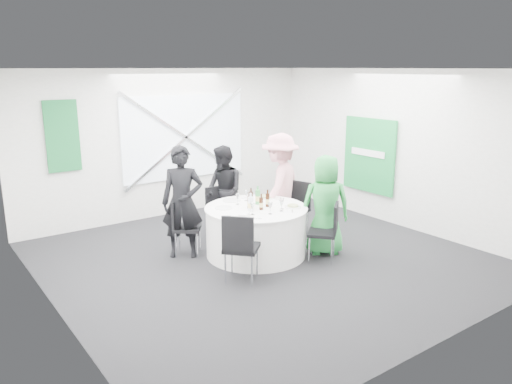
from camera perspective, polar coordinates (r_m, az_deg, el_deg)
floor at (r=7.64m, az=0.89°, el=-7.59°), size 6.00×6.00×0.00m
ceiling at (r=7.09m, az=0.98°, el=13.91°), size 6.00×6.00×0.00m
wall_back at (r=9.76m, az=-9.77°, el=5.52°), size 6.00×0.00×6.00m
wall_front at (r=5.23m, az=21.14°, el=-2.66°), size 6.00×0.00×6.00m
wall_left at (r=5.98m, az=-22.70°, el=-0.79°), size 0.00×6.00×6.00m
wall_right at (r=9.33m, az=15.87°, el=4.79°), size 0.00×6.00×6.00m
window_panel at (r=9.85m, az=-8.12°, el=6.25°), size 2.60×0.03×1.60m
window_brace_a at (r=9.82m, az=-8.01°, el=6.22°), size 2.63×0.05×1.84m
window_brace_b at (r=9.82m, az=-8.01°, el=6.22°), size 2.63×0.05×1.84m
green_banner at (r=8.98m, az=-21.25°, el=5.97°), size 0.55×0.04×1.20m
green_sign at (r=9.69m, az=12.79°, el=4.12°), size 0.05×1.20×1.40m
banquet_table at (r=7.66m, az=-0.00°, el=-4.50°), size 1.56×1.56×0.76m
chair_back at (r=8.53m, az=-4.34°, el=-1.80°), size 0.39×0.40×0.84m
chair_back_left at (r=7.72m, az=-8.44°, el=-3.50°), size 0.56×0.55×0.87m
chair_back_right at (r=8.57m, az=4.69°, el=-1.40°), size 0.53×0.53×0.92m
chair_front_right at (r=7.44m, az=8.21°, el=-4.08°), size 0.57×0.57×0.89m
chair_front_left at (r=6.59m, az=-1.85°, el=-5.88°), size 0.62×0.62×0.97m
person_man_back_left at (r=7.56m, az=-8.40°, el=-1.15°), size 0.75×0.69×1.71m
person_man_back at (r=8.49m, az=-3.74°, el=0.11°), size 0.49×0.79×1.55m
person_woman_pink at (r=8.44m, az=2.74°, el=0.78°), size 1.25×1.04×1.76m
person_woman_green at (r=7.69m, az=7.92°, el=-1.49°), size 0.90×0.82×1.55m
plate_back at (r=7.92m, az=-2.78°, el=-0.95°), size 0.29×0.29×0.01m
plate_back_left at (r=7.51m, az=-3.73°, el=-1.81°), size 0.26×0.26×0.01m
plate_back_right at (r=8.08m, az=1.18°, el=-0.58°), size 0.28×0.28×0.04m
plate_front_right at (r=7.57m, az=4.22°, el=-1.64°), size 0.25×0.25×0.04m
plate_front_left at (r=7.01m, az=-1.36°, el=-2.96°), size 0.30×0.30×0.01m
napkin at (r=7.03m, az=-1.38°, el=-2.64°), size 0.20×0.18×0.05m
beer_bottle_a at (r=7.46m, az=-0.77°, el=-1.18°), size 0.06×0.06×0.25m
beer_bottle_b at (r=7.64m, az=-0.57°, el=-0.75°), size 0.06×0.06×0.27m
beer_bottle_c at (r=7.56m, az=1.32°, el=-0.94°), size 0.06×0.06×0.27m
beer_bottle_d at (r=7.40m, az=0.60°, el=-1.34°), size 0.06×0.06×0.24m
green_water_bottle at (r=7.69m, az=0.19°, el=-0.59°), size 0.08×0.08×0.29m
clear_water_bottle at (r=7.33m, az=-0.62°, el=-1.39°), size 0.08×0.08×0.27m
wine_glass_a at (r=7.43m, az=2.98°, el=-1.03°), size 0.07×0.07×0.17m
wine_glass_b at (r=7.68m, az=-2.12°, el=-0.52°), size 0.07×0.07×0.17m
wine_glass_c at (r=7.33m, az=2.93°, el=-1.26°), size 0.07×0.07×0.17m
wine_glass_d at (r=7.89m, az=-1.14°, el=-0.12°), size 0.07×0.07×0.17m
wine_glass_e at (r=7.18m, az=1.64°, el=-1.57°), size 0.07×0.07×0.17m
wine_glass_f at (r=7.15m, az=-0.41°, el=-1.63°), size 0.07×0.07×0.17m
fork_a at (r=8.07m, az=-1.32°, el=-0.69°), size 0.15×0.02×0.01m
knife_a at (r=7.93m, az=-3.06°, el=-0.97°), size 0.15×0.03×0.01m
fork_b at (r=7.11m, az=-2.76°, el=-2.77°), size 0.10×0.13×0.01m
knife_b at (r=6.99m, az=0.10°, el=-3.04°), size 0.10×0.13×0.01m
fork_c at (r=7.35m, az=4.15°, el=-2.21°), size 0.11×0.12×0.01m
knife_c at (r=7.70m, az=4.16°, el=-1.46°), size 0.11×0.13×0.01m
fork_d at (r=7.97m, az=2.69°, el=-0.88°), size 0.09×0.14×0.01m
knife_d at (r=8.09m, az=0.50°, el=-0.64°), size 0.09×0.14×0.01m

